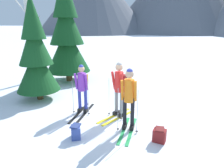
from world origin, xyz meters
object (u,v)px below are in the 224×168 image
(pine_tree_near, at_px, (67,33))
(birch_tree_slender, at_px, (29,35))
(skier_in_purple, at_px, (82,86))
(pine_tree_mid, at_px, (36,53))
(skier_in_red, at_px, (119,86))
(skier_in_orange, at_px, (129,97))
(backpack_on_snow_front, at_px, (159,135))
(backpack_on_snow_beside, at_px, (76,132))

(pine_tree_near, bearing_deg, birch_tree_slender, -160.99)
(skier_in_purple, height_order, pine_tree_mid, pine_tree_mid)
(skier_in_red, distance_m, pine_tree_near, 5.23)
(skier_in_purple, distance_m, pine_tree_near, 4.51)
(skier_in_orange, distance_m, backpack_on_snow_front, 1.29)
(birch_tree_slender, distance_m, backpack_on_snow_front, 8.16)
(pine_tree_near, height_order, pine_tree_mid, pine_tree_near)
(skier_in_purple, bearing_deg, birch_tree_slender, 143.55)
(backpack_on_snow_front, bearing_deg, pine_tree_mid, 157.93)
(skier_in_orange, bearing_deg, pine_tree_mid, 158.76)
(skier_in_purple, distance_m, backpack_on_snow_beside, 1.83)
(skier_in_purple, relative_size, pine_tree_near, 0.31)
(birch_tree_slender, bearing_deg, pine_tree_near, 19.01)
(skier_in_purple, distance_m, birch_tree_slender, 5.21)
(skier_in_purple, relative_size, backpack_on_snow_beside, 4.30)
(pine_tree_mid, bearing_deg, birch_tree_slender, 129.43)
(skier_in_orange, distance_m, pine_tree_near, 6.10)
(skier_in_purple, relative_size, backpack_on_snow_front, 4.45)
(pine_tree_near, distance_m, backpack_on_snow_front, 7.23)
(pine_tree_mid, distance_m, backpack_on_snow_beside, 3.91)
(skier_in_red, xyz_separation_m, backpack_on_snow_front, (1.36, -1.23, -0.85))
(skier_in_orange, xyz_separation_m, backpack_on_snow_beside, (-1.27, -0.82, -0.82))
(skier_in_purple, height_order, birch_tree_slender, birch_tree_slender)
(skier_in_red, bearing_deg, pine_tree_near, 134.98)
(backpack_on_snow_beside, bearing_deg, pine_tree_near, 117.94)
(birch_tree_slender, bearing_deg, skier_in_purple, -36.45)
(backpack_on_snow_front, xyz_separation_m, backpack_on_snow_beside, (-2.17, -0.39, 0.00))
(birch_tree_slender, distance_m, backpack_on_snow_beside, 6.78)
(skier_in_purple, height_order, backpack_on_snow_beside, skier_in_purple)
(skier_in_orange, relative_size, pine_tree_near, 0.33)
(birch_tree_slender, relative_size, backpack_on_snow_beside, 12.01)
(skier_in_purple, xyz_separation_m, pine_tree_near, (-2.28, 3.57, 1.55))
(pine_tree_mid, bearing_deg, skier_in_red, -11.83)
(backpack_on_snow_front, bearing_deg, birch_tree_slender, 147.83)
(skier_in_orange, relative_size, backpack_on_snow_front, 4.76)
(skier_in_purple, distance_m, skier_in_red, 1.27)
(skier_in_purple, bearing_deg, skier_in_red, 0.76)
(pine_tree_mid, bearing_deg, backpack_on_snow_front, -22.07)
(skier_in_red, distance_m, backpack_on_snow_beside, 2.00)
(pine_tree_mid, bearing_deg, pine_tree_near, 91.94)
(skier_in_orange, distance_m, backpack_on_snow_beside, 1.72)
(skier_in_purple, height_order, skier_in_orange, skier_in_orange)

